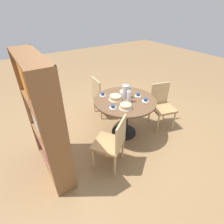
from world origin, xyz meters
The scene contains 15 objects.
ground_plane centered at (0.00, 0.00, 0.00)m, with size 14.00×14.00×0.00m, color #937047.
dining_table centered at (0.00, 0.00, 0.58)m, with size 1.11×1.11×0.75m.
chair_a centered at (-0.16, -0.81, 0.47)m, with size 0.52×0.52×0.88m.
chair_b centered at (0.82, 0.00, 0.47)m, with size 0.45×0.45×0.88m.
chair_c centered at (-0.53, 0.63, 0.47)m, with size 0.59×0.59×0.88m.
bookshelf centered at (-0.08, 1.39, 0.82)m, with size 1.06×0.28×1.76m.
coffee_pot centered at (0.07, -0.05, 0.88)m, with size 0.12×0.12×0.27m.
water_bottle centered at (-0.09, -0.01, 0.86)m, with size 0.07×0.07×0.27m.
cake_main centered at (0.10, 0.15, 0.79)m, with size 0.23×0.23×0.08m.
cake_second centered at (-0.24, 0.17, 0.79)m, with size 0.22×0.22×0.08m.
cup_a centered at (-0.24, -0.26, 0.78)m, with size 0.12×0.12×0.06m.
cup_b centered at (-0.02, -0.28, 0.78)m, with size 0.12×0.12×0.06m.
cup_c centered at (0.36, 0.25, 0.78)m, with size 0.12×0.12×0.06m.
cup_d centered at (-0.12, 0.34, 0.78)m, with size 0.12×0.12×0.06m.
plate_stack centered at (0.23, -0.16, 0.77)m, with size 0.19×0.19×0.03m.
Camera 1 is at (-2.14, 1.70, 2.24)m, focal length 28.00 mm.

